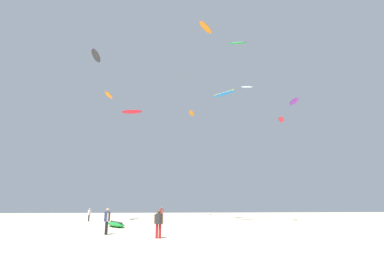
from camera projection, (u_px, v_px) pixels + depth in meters
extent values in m
plane|color=beige|center=(228.00, 253.00, 11.90)|extent=(120.00, 120.00, 0.00)
cylinder|color=#B21E23|center=(157.00, 231.00, 16.99)|extent=(0.16, 0.16, 0.83)
cylinder|color=#B21E23|center=(160.00, 231.00, 17.00)|extent=(0.16, 0.16, 0.83)
cylinder|color=#2D2D33|center=(159.00, 219.00, 17.19)|extent=(0.38, 0.38, 0.63)
cylinder|color=brown|center=(155.00, 219.00, 17.18)|extent=(0.11, 0.11, 0.58)
cylinder|color=brown|center=(162.00, 219.00, 17.19)|extent=(0.11, 0.11, 0.58)
sphere|color=brown|center=(159.00, 211.00, 17.30)|extent=(0.23, 0.23, 0.23)
cylinder|color=black|center=(89.00, 218.00, 34.20)|extent=(0.14, 0.14, 0.77)
cylinder|color=black|center=(89.00, 218.00, 34.04)|extent=(0.14, 0.14, 0.77)
cylinder|color=silver|center=(89.00, 212.00, 34.30)|extent=(0.35, 0.35, 0.58)
cylinder|color=tan|center=(89.00, 212.00, 34.47)|extent=(0.10, 0.10, 0.53)
cylinder|color=tan|center=(89.00, 213.00, 34.11)|extent=(0.10, 0.10, 0.53)
sphere|color=tan|center=(90.00, 209.00, 34.40)|extent=(0.21, 0.21, 0.21)
cylinder|color=black|center=(106.00, 228.00, 19.17)|extent=(0.16, 0.16, 0.86)
cylinder|color=black|center=(107.00, 228.00, 19.00)|extent=(0.16, 0.16, 0.86)
cylinder|color=navy|center=(107.00, 217.00, 19.29)|extent=(0.39, 0.39, 0.64)
cylinder|color=tan|center=(107.00, 217.00, 19.48)|extent=(0.11, 0.11, 0.59)
cylinder|color=tan|center=(108.00, 217.00, 19.08)|extent=(0.11, 0.11, 0.59)
sphere|color=tan|center=(108.00, 210.00, 19.40)|extent=(0.23, 0.23, 0.23)
cylinder|color=navy|center=(161.00, 218.00, 34.27)|extent=(0.16, 0.16, 0.85)
cylinder|color=navy|center=(162.00, 218.00, 34.09)|extent=(0.16, 0.16, 0.85)
cylinder|color=#B21E23|center=(162.00, 211.00, 34.38)|extent=(0.39, 0.39, 0.64)
cylinder|color=#936B4C|center=(161.00, 212.00, 34.57)|extent=(0.11, 0.11, 0.59)
cylinder|color=#936B4C|center=(162.00, 212.00, 34.17)|extent=(0.11, 0.11, 0.59)
sphere|color=#936B4C|center=(162.00, 208.00, 34.49)|extent=(0.23, 0.23, 0.23)
ellipsoid|color=green|center=(116.00, 224.00, 25.61)|extent=(2.68, 4.13, 0.49)
cylinder|color=#2D2D33|center=(116.00, 222.00, 25.66)|extent=(1.65, 3.44, 0.18)
ellipsoid|color=green|center=(238.00, 43.00, 40.16)|extent=(2.78, 1.33, 0.60)
cylinder|color=purple|center=(238.00, 42.00, 40.19)|extent=(2.43, 0.64, 0.12)
ellipsoid|color=orange|center=(206.00, 27.00, 39.57)|extent=(2.71, 3.26, 0.35)
cylinder|color=purple|center=(206.00, 27.00, 39.61)|extent=(1.91, 2.58, 0.15)
ellipsoid|color=#2D2D33|center=(96.00, 56.00, 36.43)|extent=(1.15, 3.49, 0.51)
cylinder|color=purple|center=(96.00, 55.00, 36.47)|extent=(0.28, 3.18, 0.15)
ellipsoid|color=orange|center=(109.00, 95.00, 37.80)|extent=(0.98, 2.64, 0.38)
cylinder|color=white|center=(109.00, 94.00, 37.83)|extent=(0.32, 2.37, 0.11)
ellipsoid|color=blue|center=(224.00, 94.00, 36.48)|extent=(3.09, 3.18, 0.59)
cylinder|color=yellow|center=(224.00, 93.00, 36.52)|extent=(2.27, 2.39, 0.15)
ellipsoid|color=white|center=(247.00, 87.00, 49.71)|extent=(2.15, 0.75, 0.54)
cylinder|color=blue|center=(247.00, 86.00, 49.73)|extent=(1.94, 0.24, 0.09)
ellipsoid|color=purple|center=(294.00, 101.00, 53.83)|extent=(1.39, 3.83, 0.70)
cylinder|color=purple|center=(294.00, 101.00, 53.87)|extent=(0.42, 3.46, 0.17)
ellipsoid|color=red|center=(281.00, 120.00, 35.34)|extent=(1.58, 2.46, 0.39)
ellipsoid|color=orange|center=(192.00, 113.00, 55.17)|extent=(1.80, 3.47, 0.50)
ellipsoid|color=red|center=(132.00, 112.00, 51.70)|extent=(4.07, 1.95, 0.69)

